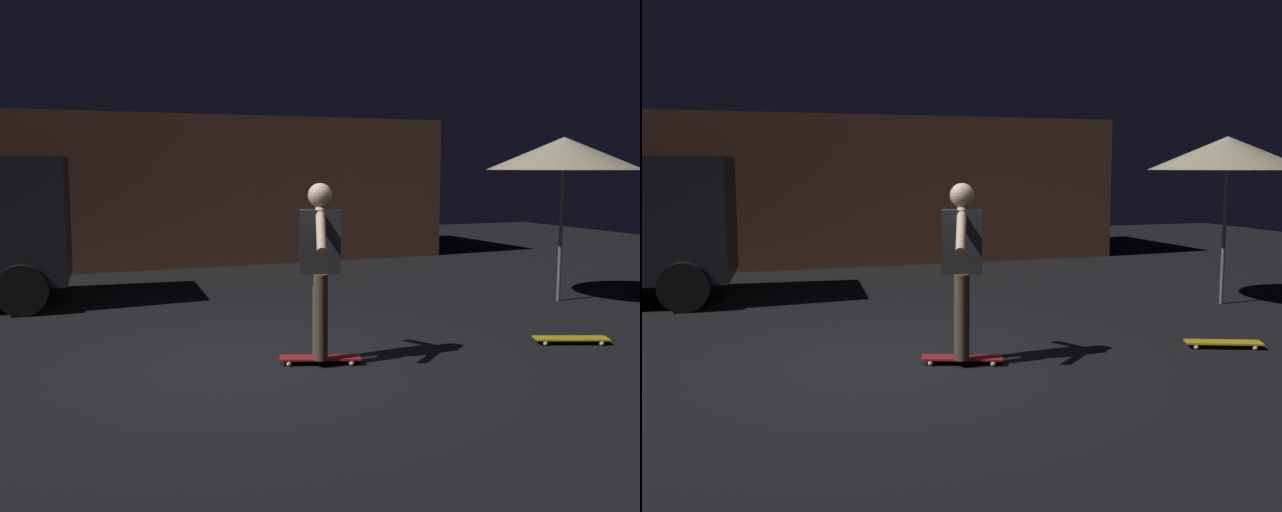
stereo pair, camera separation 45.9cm
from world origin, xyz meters
TOP-DOWN VIEW (x-y plane):
  - ground_plane at (0.00, 0.00)m, footprint 28.00×28.00m
  - low_building at (1.19, 8.68)m, footprint 10.06×3.64m
  - patio_umbrella at (4.95, 1.57)m, footprint 2.10×2.10m
  - skateboard_ridden at (0.54, -0.24)m, footprint 0.80×0.46m
  - skateboard_spare at (3.34, -0.52)m, footprint 0.80×0.48m
  - skater at (0.54, -0.24)m, footprint 0.43×0.95m

SIDE VIEW (x-z plane):
  - ground_plane at x=0.00m, z-range 0.00..0.00m
  - skateboard_ridden at x=0.54m, z-range 0.02..0.09m
  - skateboard_spare at x=3.34m, z-range 0.02..0.09m
  - skater at x=0.54m, z-range 0.20..1.87m
  - low_building at x=1.19m, z-range 0.00..2.86m
  - patio_umbrella at x=4.95m, z-range 0.92..3.22m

